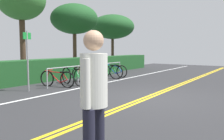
% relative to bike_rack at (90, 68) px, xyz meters
% --- Properties ---
extents(ground_plane, '(31.77, 13.91, 0.05)m').
position_rel_bike_rack_xyz_m(ground_plane, '(-1.95, -3.94, -0.63)').
color(ground_plane, '#2B2B2D').
extents(centre_line_yellow_inner, '(28.59, 0.10, 0.00)m').
position_rel_bike_rack_xyz_m(centre_line_yellow_inner, '(-1.95, -4.02, -0.60)').
color(centre_line_yellow_inner, gold).
rests_on(centre_line_yellow_inner, ground_plane).
extents(centre_line_yellow_outer, '(28.59, 0.10, 0.00)m').
position_rel_bike_rack_xyz_m(centre_line_yellow_outer, '(-1.95, -3.86, -0.60)').
color(centre_line_yellow_outer, gold).
rests_on(centre_line_yellow_outer, ground_plane).
extents(bike_lane_stripe_white, '(28.59, 0.12, 0.00)m').
position_rel_bike_rack_xyz_m(bike_lane_stripe_white, '(-1.95, -0.96, -0.60)').
color(bike_lane_stripe_white, white).
rests_on(bike_lane_stripe_white, ground_plane).
extents(bike_rack, '(5.29, 0.05, 0.79)m').
position_rel_bike_rack_xyz_m(bike_rack, '(0.00, 0.00, 0.00)').
color(bike_rack, '#9EA0A5').
rests_on(bike_rack, ground_plane).
extents(bicycle_0, '(0.48, 1.66, 0.70)m').
position_rel_bike_rack_xyz_m(bicycle_0, '(-2.09, 0.03, -0.28)').
color(bicycle_0, black).
rests_on(bicycle_0, ground_plane).
extents(bicycle_1, '(0.60, 1.73, 0.78)m').
position_rel_bike_rack_xyz_m(bicycle_1, '(-1.33, -0.10, -0.24)').
color(bicycle_1, black).
rests_on(bicycle_1, ground_plane).
extents(bicycle_2, '(0.46, 1.79, 0.76)m').
position_rel_bike_rack_xyz_m(bicycle_2, '(-0.50, -0.15, -0.24)').
color(bicycle_2, black).
rests_on(bicycle_2, ground_plane).
extents(bicycle_3, '(0.66, 1.70, 0.73)m').
position_rel_bike_rack_xyz_m(bicycle_3, '(0.42, 0.13, -0.26)').
color(bicycle_3, black).
rests_on(bicycle_3, ground_plane).
extents(bicycle_4, '(0.46, 1.83, 0.79)m').
position_rel_bike_rack_xyz_m(bicycle_4, '(1.23, -0.09, -0.23)').
color(bicycle_4, black).
rests_on(bicycle_4, ground_plane).
extents(bicycle_5, '(0.46, 1.75, 0.70)m').
position_rel_bike_rack_xyz_m(bicycle_5, '(2.05, 0.04, -0.28)').
color(bicycle_5, black).
rests_on(bicycle_5, ground_plane).
extents(pedestrian, '(0.48, 0.32, 1.76)m').
position_rel_bike_rack_xyz_m(pedestrian, '(-6.55, -5.43, 0.41)').
color(pedestrian, '#1E1E2D').
rests_on(pedestrian, ground_plane).
extents(sign_post_near, '(0.36, 0.08, 2.17)m').
position_rel_bike_rack_xyz_m(sign_post_near, '(-3.36, 0.14, 0.71)').
color(sign_post_near, gray).
rests_on(sign_post_near, ground_plane).
extents(hedge_backdrop, '(14.24, 1.04, 1.03)m').
position_rel_bike_rack_xyz_m(hedge_backdrop, '(1.50, 1.94, -0.09)').
color(hedge_backdrop, '#1C4C21').
rests_on(hedge_backdrop, ground_plane).
extents(tree_far_right, '(2.90, 2.90, 4.28)m').
position_rel_bike_rack_xyz_m(tree_far_right, '(2.23, 3.06, 2.74)').
color(tree_far_right, '#473323').
rests_on(tree_far_right, ground_plane).
extents(tree_extra, '(3.32, 3.32, 4.12)m').
position_rel_bike_rack_xyz_m(tree_extra, '(6.48, 3.09, 2.59)').
color(tree_extra, '#473323').
rests_on(tree_extra, ground_plane).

